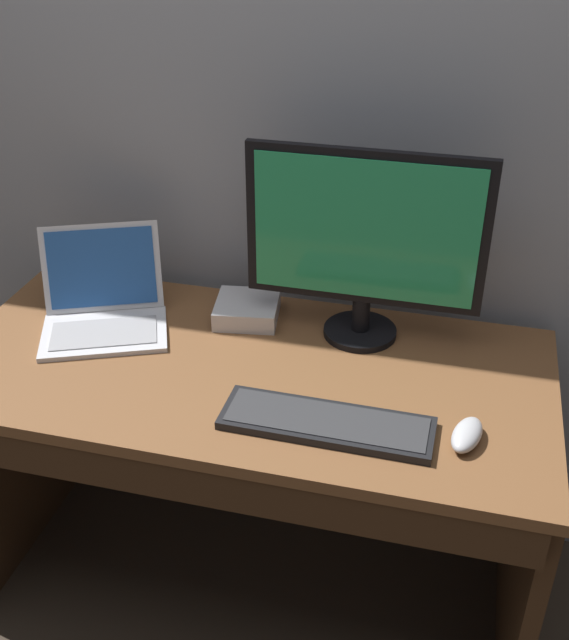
{
  "coord_description": "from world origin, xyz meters",
  "views": [
    {
      "loc": [
        0.46,
        -1.43,
        1.78
      ],
      "look_at": [
        0.1,
        0.0,
        0.89
      ],
      "focal_mm": 43.23,
      "sensor_mm": 36.0,
      "label": 1
    }
  ],
  "objects_px": {
    "wired_keyboard": "(327,423)",
    "external_drive_box": "(247,310)",
    "computer_mouse": "(467,435)",
    "external_monitor": "(365,242)",
    "laptop_silver": "(103,303)"
  },
  "relations": [
    {
      "from": "laptop_silver",
      "to": "external_monitor",
      "type": "bearing_deg",
      "value": 8.5
    },
    {
      "from": "computer_mouse",
      "to": "external_drive_box",
      "type": "bearing_deg",
      "value": 161.22
    },
    {
      "from": "external_monitor",
      "to": "external_drive_box",
      "type": "distance_m",
      "value": 0.38
    },
    {
      "from": "computer_mouse",
      "to": "external_drive_box",
      "type": "height_order",
      "value": "external_drive_box"
    },
    {
      "from": "wired_keyboard",
      "to": "external_monitor",
      "type": "bearing_deg",
      "value": 89.04
    },
    {
      "from": "wired_keyboard",
      "to": "computer_mouse",
      "type": "bearing_deg",
      "value": 4.61
    },
    {
      "from": "wired_keyboard",
      "to": "external_drive_box",
      "type": "xyz_separation_m",
      "value": [
        -0.29,
        0.39,
        0.01
      ]
    },
    {
      "from": "external_monitor",
      "to": "wired_keyboard",
      "type": "bearing_deg",
      "value": -90.96
    },
    {
      "from": "laptop_silver",
      "to": "wired_keyboard",
      "type": "height_order",
      "value": "laptop_silver"
    },
    {
      "from": "external_monitor",
      "to": "computer_mouse",
      "type": "distance_m",
      "value": 0.51
    },
    {
      "from": "wired_keyboard",
      "to": "external_drive_box",
      "type": "bearing_deg",
      "value": 126.88
    },
    {
      "from": "wired_keyboard",
      "to": "external_drive_box",
      "type": "relative_size",
      "value": 2.83
    },
    {
      "from": "wired_keyboard",
      "to": "computer_mouse",
      "type": "height_order",
      "value": "computer_mouse"
    },
    {
      "from": "external_monitor",
      "to": "external_drive_box",
      "type": "bearing_deg",
      "value": 176.89
    },
    {
      "from": "external_drive_box",
      "to": "external_monitor",
      "type": "bearing_deg",
      "value": -3.11
    }
  ]
}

